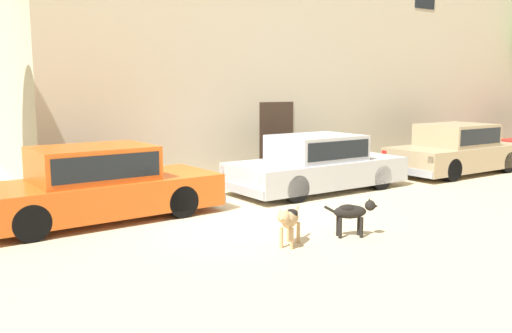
{
  "coord_description": "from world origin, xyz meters",
  "views": [
    {
      "loc": [
        -5.02,
        -8.92,
        2.5
      ],
      "look_at": [
        0.74,
        0.2,
        0.9
      ],
      "focal_mm": 37.65,
      "sensor_mm": 36.0,
      "label": 1
    }
  ],
  "objects_px": {
    "stray_dog_tan": "(353,212)",
    "parked_sedan_second": "(317,163)",
    "stray_dog_spotted": "(289,219)",
    "parked_sedan_nearest": "(95,184)",
    "parked_sedan_third": "(456,149)"
  },
  "relations": [
    {
      "from": "stray_dog_spotted",
      "to": "parked_sedan_third",
      "type": "bearing_deg",
      "value": 164.5
    },
    {
      "from": "parked_sedan_nearest",
      "to": "parked_sedan_second",
      "type": "xyz_separation_m",
      "value": [
        5.4,
        0.09,
        -0.02
      ]
    },
    {
      "from": "parked_sedan_nearest",
      "to": "stray_dog_spotted",
      "type": "bearing_deg",
      "value": -62.01
    },
    {
      "from": "parked_sedan_third",
      "to": "stray_dog_tan",
      "type": "distance_m",
      "value": 7.98
    },
    {
      "from": "stray_dog_tan",
      "to": "stray_dog_spotted",
      "type": "bearing_deg",
      "value": -159.52
    },
    {
      "from": "parked_sedan_nearest",
      "to": "stray_dog_tan",
      "type": "height_order",
      "value": "parked_sedan_nearest"
    },
    {
      "from": "stray_dog_spotted",
      "to": "stray_dog_tan",
      "type": "bearing_deg",
      "value": 137.02
    },
    {
      "from": "parked_sedan_nearest",
      "to": "parked_sedan_third",
      "type": "relative_size",
      "value": 1.06
    },
    {
      "from": "parked_sedan_third",
      "to": "parked_sedan_nearest",
      "type": "bearing_deg",
      "value": 177.85
    },
    {
      "from": "parked_sedan_second",
      "to": "stray_dog_tan",
      "type": "bearing_deg",
      "value": -122.85
    },
    {
      "from": "stray_dog_spotted",
      "to": "stray_dog_tan",
      "type": "height_order",
      "value": "stray_dog_spotted"
    },
    {
      "from": "parked_sedan_second",
      "to": "parked_sedan_third",
      "type": "bearing_deg",
      "value": -3.56
    },
    {
      "from": "stray_dog_tan",
      "to": "parked_sedan_second",
      "type": "bearing_deg",
      "value": 85.94
    },
    {
      "from": "parked_sedan_third",
      "to": "stray_dog_tan",
      "type": "xyz_separation_m",
      "value": [
        -7.19,
        -3.45,
        -0.28
      ]
    },
    {
      "from": "parked_sedan_third",
      "to": "stray_dog_tan",
      "type": "relative_size",
      "value": 5.28
    }
  ]
}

